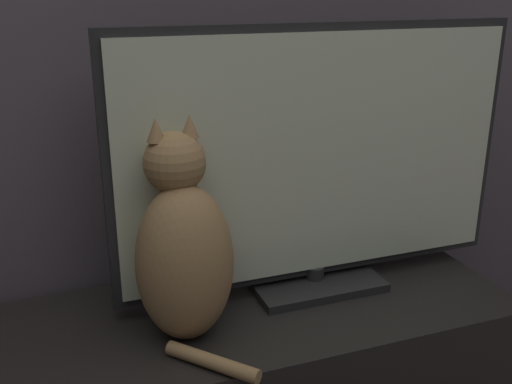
{
  "coord_description": "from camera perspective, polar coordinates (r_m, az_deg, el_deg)",
  "views": [
    {
      "loc": [
        -0.35,
        -0.13,
        1.2
      ],
      "look_at": [
        0.05,
        0.96,
        0.79
      ],
      "focal_mm": 42.0,
      "sensor_mm": 36.0,
      "label": 1
    }
  ],
  "objects": [
    {
      "name": "cat",
      "position": [
        1.18,
        -6.96,
        -5.58
      ],
      "size": [
        0.21,
        0.31,
        0.45
      ],
      "rotation": [
        0.0,
        0.0,
        0.12
      ],
      "color": "#997547",
      "rests_on": "tv_stand"
    },
    {
      "name": "tv",
      "position": [
        1.33,
        5.93,
        2.67
      ],
      "size": [
        0.93,
        0.18,
        0.6
      ],
      "color": "black",
      "rests_on": "tv_stand"
    }
  ]
}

